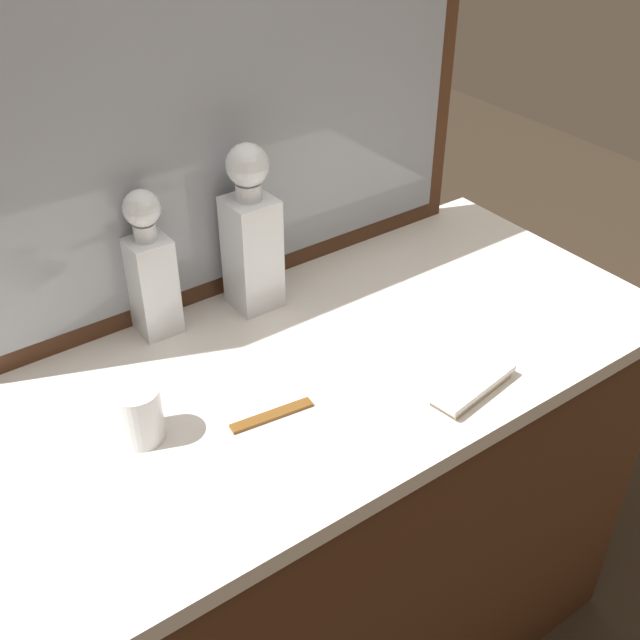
# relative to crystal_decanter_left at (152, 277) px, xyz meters

# --- Properties ---
(dresser) EXTENTS (1.28, 0.61, 0.86)m
(dresser) POSITION_rel_crystal_decanter_left_xyz_m (0.19, -0.24, -0.54)
(dresser) COLOR #472816
(dresser) RESTS_ON ground_plane
(dresser_mirror) EXTENTS (1.07, 0.03, 0.72)m
(dresser_mirror) POSITION_rel_crystal_decanter_left_xyz_m (0.19, 0.05, 0.25)
(dresser_mirror) COLOR #472816
(dresser_mirror) RESTS_ON dresser
(crystal_decanter_left) EXTENTS (0.07, 0.07, 0.28)m
(crystal_decanter_left) POSITION_rel_crystal_decanter_left_xyz_m (0.00, 0.00, 0.00)
(crystal_decanter_left) COLOR white
(crystal_decanter_left) RESTS_ON dresser
(crystal_decanter_front) EXTENTS (0.09, 0.09, 0.32)m
(crystal_decanter_front) POSITION_rel_crystal_decanter_left_xyz_m (0.18, -0.03, 0.02)
(crystal_decanter_front) COLOR white
(crystal_decanter_front) RESTS_ON dresser
(crystal_tumbler_far_left) EXTENTS (0.07, 0.07, 0.09)m
(crystal_tumbler_far_left) POSITION_rel_crystal_decanter_left_xyz_m (-0.15, -0.24, -0.07)
(crystal_tumbler_far_left) COLOR white
(crystal_tumbler_far_left) RESTS_ON dresser
(silver_brush_front) EXTENTS (0.17, 0.08, 0.02)m
(silver_brush_front) POSITION_rel_crystal_decanter_left_xyz_m (0.34, -0.46, -0.10)
(silver_brush_front) COLOR #B7A88C
(silver_brush_front) RESTS_ON dresser
(tortoiseshell_comb) EXTENTS (0.14, 0.04, 0.01)m
(tortoiseshell_comb) POSITION_rel_crystal_decanter_left_xyz_m (0.04, -0.32, -0.11)
(tortoiseshell_comb) COLOR brown
(tortoiseshell_comb) RESTS_ON dresser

